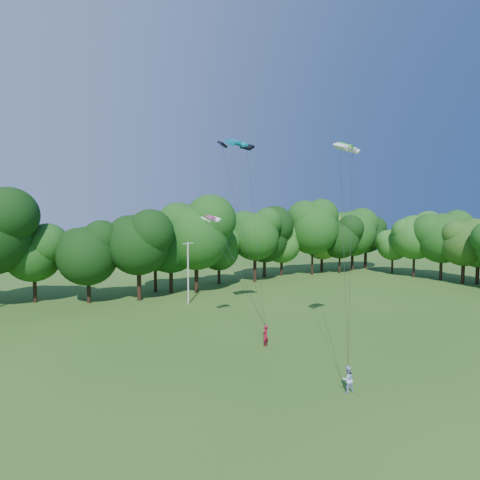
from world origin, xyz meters
TOP-DOWN VIEW (x-y plane):
  - ground at (0.00, 0.00)m, footprint 160.00×160.00m
  - utility_pole at (2.69, 28.03)m, footprint 1.49×0.23m
  - kite_flyer_left at (1.62, 11.44)m, footprint 0.75×0.64m
  - kite_flyer_right at (0.99, 2.50)m, footprint 0.92×0.81m
  - kite_teal at (2.35, 17.12)m, footprint 3.32×1.68m
  - kite_green at (5.94, 7.22)m, footprint 2.57×1.60m
  - kite_pink at (-0.25, 17.03)m, footprint 1.79×1.06m
  - tree_back_center at (3.56, 35.27)m, footprint 8.87×8.87m
  - tree_back_east at (35.03, 38.00)m, footprint 8.12×8.12m
  - tree_flank_east at (43.89, 16.86)m, footprint 7.59×7.59m

SIDE VIEW (x-z plane):
  - ground at x=0.00m, z-range 0.00..0.00m
  - kite_flyer_right at x=0.99m, z-range 0.00..1.59m
  - kite_flyer_left at x=1.62m, z-range 0.00..1.74m
  - utility_pole at x=2.69m, z-range 0.13..7.55m
  - tree_flank_east at x=43.89m, z-range 1.37..12.41m
  - tree_back_east at x=35.03m, z-range 1.47..13.28m
  - tree_back_center at x=3.56m, z-range 1.61..14.52m
  - kite_pink at x=-0.25m, z-range 10.22..10.55m
  - kite_green at x=5.94m, z-range 15.54..16.07m
  - kite_teal at x=2.35m, z-range 16.97..17.63m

